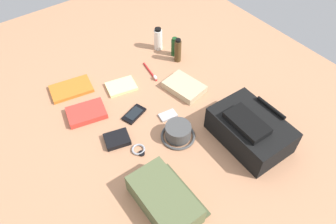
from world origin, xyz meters
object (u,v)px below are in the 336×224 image
folded_towel (184,87)px  notepad (121,86)px  toothpaste_tube (158,39)px  paperback_novel (71,89)px  shampoo_bottle (175,47)px  bucket_hat (178,132)px  cologne_bottle (178,51)px  backpack (250,130)px  toiletry_pouch (165,199)px  travel_guidebook (87,113)px  cell_phone (134,114)px  wristwatch (139,150)px  media_player (168,115)px  toothbrush (151,72)px  wallet (117,139)px

folded_towel → notepad: bearing=-128.9°
toothpaste_tube → paperback_novel: bearing=-87.8°
shampoo_bottle → notepad: size_ratio=0.77×
bucket_hat → notepad: size_ratio=1.06×
cologne_bottle → folded_towel: 0.25m
notepad → backpack: bearing=36.5°
bucket_hat → cologne_bottle: (-0.44, 0.34, 0.04)m
toiletry_pouch → travel_guidebook: size_ratio=1.44×
cell_phone → notepad: bearing=166.5°
toiletry_pouch → backpack: bearing=93.9°
cell_phone → wristwatch: size_ratio=1.86×
cell_phone → folded_towel: (0.00, 0.31, 0.01)m
bucket_hat → media_player: 0.14m
toothbrush → cell_phone: bearing=-49.4°
notepad → folded_towel: folded_towel is taller
paperback_novel → backpack: bearing=33.3°
shampoo_bottle → wallet: (0.35, -0.59, -0.04)m
backpack → cologne_bottle: size_ratio=2.42×
toothpaste_tube → shampoo_bottle: 0.11m
bucket_hat → folded_towel: bucket_hat is taller
shampoo_bottle → folded_towel: shampoo_bottle is taller
folded_towel → cell_phone: bearing=-90.8°
paperback_novel → toothbrush: toothbrush is taller
media_player → folded_towel: (-0.10, 0.18, 0.01)m
bucket_hat → cell_phone: bucket_hat is taller
toiletry_pouch → travel_guidebook: bearing=-177.0°
cologne_bottle → wristwatch: bearing=-52.8°
notepad → wristwatch: bearing=-8.1°
paperback_novel → media_player: size_ratio=2.54×
toothpaste_tube → media_player: (0.47, -0.28, -0.06)m
wristwatch → travel_guidebook: bearing=-165.0°
notepad → toothbrush: bearing=102.3°
backpack → toiletry_pouch: backpack is taller
bucket_hat → paperback_novel: (-0.58, -0.26, -0.02)m
paperback_novel → notepad: (0.14, 0.22, -0.00)m
bucket_hat → folded_towel: size_ratio=0.80×
toiletry_pouch → cologne_bottle: size_ratio=2.01×
notepad → bucket_hat: bearing=17.5°
media_player → wristwatch: bearing=-68.6°
travel_guidebook → toothbrush: (-0.07, 0.42, -0.01)m
toiletry_pouch → folded_towel: (-0.46, 0.46, -0.03)m
shampoo_bottle → folded_towel: bearing=-27.5°
wallet → cell_phone: bearing=136.0°
wristwatch → wallet: bearing=-154.8°
toothbrush → notepad: toothbrush is taller
cell_phone → media_player: (0.10, 0.13, -0.00)m
paperback_novel → media_player: bearing=33.8°
bucket_hat → travel_guidebook: bucket_hat is taller
media_player → cologne_bottle: bearing=136.0°
bucket_hat → media_player: bucket_hat is taller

